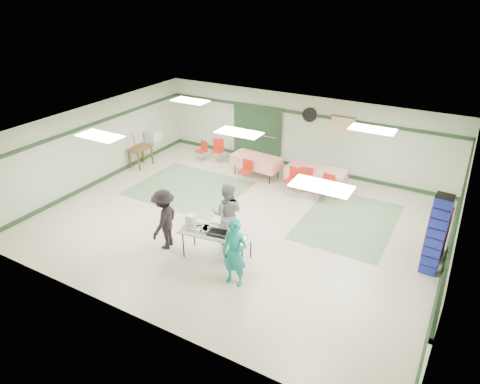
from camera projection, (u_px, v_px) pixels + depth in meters
The scene contains 42 objects.
floor at pixel (239, 220), 12.47m from camera, with size 11.00×11.00×0.00m, color #BCB197.
ceiling at pixel (239, 132), 11.25m from camera, with size 11.00×11.00×0.00m, color silver.
wall_back at pixel (301, 132), 15.36m from camera, with size 11.00×11.00×0.00m, color beige.
wall_front at pixel (126, 263), 8.37m from camera, with size 11.00×11.00×0.00m, color beige.
wall_left at pixel (96, 144), 14.28m from camera, with size 9.00×9.00×0.00m, color beige.
wall_right at pixel (455, 230), 9.45m from camera, with size 9.00×9.00×0.00m, color beige.
trim_back at pixel (302, 113), 15.02m from camera, with size 11.00×0.06×0.10m, color #1F3920.
baseboard_back at pixel (298, 165), 15.92m from camera, with size 11.00×0.06×0.12m, color #1F3920.
trim_left at pixel (94, 124), 13.95m from camera, with size 9.00×0.06×0.10m, color #1F3920.
baseboard_left at pixel (102, 179), 14.85m from camera, with size 9.00×0.06×0.12m, color #1F3920.
trim_right at pixel (461, 202), 9.14m from camera, with size 9.00×0.06×0.10m, color #1F3920.
baseboard_right at pixel (441, 276), 10.04m from camera, with size 9.00×0.06×0.12m, color #1F3920.
green_patch_a at pixel (189, 188), 14.34m from camera, with size 3.50×3.00×0.01m, color gray.
green_patch_b at pixel (348, 221), 12.40m from camera, with size 2.50×3.50×0.01m, color gray.
double_door_left at pixel (246, 131), 16.41m from camera, with size 0.90×0.06×2.10m, color gray.
double_door_right at pixel (269, 135), 15.99m from camera, with size 0.90×0.06×2.10m, color gray.
door_frame at pixel (257, 133), 16.19m from camera, with size 2.00×0.03×2.15m, color #1F3920.
wall_fan at pixel (310, 115), 14.86m from camera, with size 0.50×0.50×0.10m, color black.
scroll_banner at pixel (343, 126), 14.42m from camera, with size 0.80×0.02×0.60m, color #DCBA89.
serving_table at pixel (217, 233), 10.50m from camera, with size 1.91×0.98×0.76m.
sheet_tray_right at pixel (233, 238), 10.21m from camera, with size 0.60×0.46×0.02m, color silver.
sheet_tray_mid at pixel (215, 229), 10.56m from camera, with size 0.63×0.48×0.02m, color silver.
sheet_tray_left at pixel (198, 228), 10.64m from camera, with size 0.53×0.40×0.02m, color silver.
baking_pan at pixel (218, 233), 10.36m from camera, with size 0.49×0.31×0.08m, color black.
foam_box_stack at pixel (191, 219), 10.84m from camera, with size 0.23×0.21×0.21m, color white.
volunteer_teal at pixel (235, 253), 9.56m from camera, with size 0.61×0.40×1.66m, color #138984.
volunteer_grey at pixel (227, 214), 11.06m from camera, with size 0.84×0.66×1.74m, color gray.
volunteer_dark at pixel (164, 219), 10.91m from camera, with size 1.06×0.61×1.63m, color black.
dining_table_a at pixel (316, 174), 14.01m from camera, with size 1.94×0.91×0.77m.
dining_table_b at pixel (256, 161), 14.97m from camera, with size 1.78×0.91×0.77m.
chair_a at pixel (305, 179), 13.63m from camera, with size 0.52×0.52×0.94m.
chair_b at pixel (293, 178), 13.84m from camera, with size 0.48×0.48×0.86m.
chair_c at pixel (327, 185), 13.33m from camera, with size 0.48×0.48×0.89m.
chair_d at pixel (246, 169), 14.61m from camera, with size 0.38×0.38×0.78m.
chair_loose_a at pixel (218, 148), 16.19m from camera, with size 0.52×0.52×0.88m.
chair_loose_b at pixel (202, 149), 16.31m from camera, with size 0.46×0.46×0.77m.
crate_stack_blue_a at pixel (438, 231), 10.83m from camera, with size 0.37×0.37×1.19m, color #1A209E.
crate_stack_red at pixel (437, 233), 10.55m from camera, with size 0.43×0.43×1.40m, color #A31016.
crate_stack_blue_b at pixel (436, 235), 9.87m from camera, with size 0.39×0.39×2.04m, color #1A209E.
printer_table at pixel (140, 150), 15.74m from camera, with size 0.57×0.88×0.74m.
office_printer at pixel (153, 136), 16.21m from camera, with size 0.48×0.42×0.38m, color #B6B6B1.
broom at pixel (136, 150), 15.66m from camera, with size 0.03×0.03×1.31m, color brown.
Camera 1 is at (5.31, -9.35, 6.37)m, focal length 32.00 mm.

